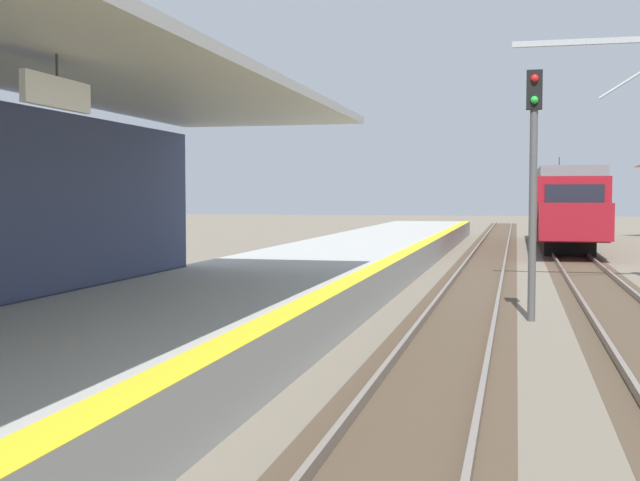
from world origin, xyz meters
name	(u,v)px	position (x,y,z in m)	size (l,w,h in m)	color
station_platform	(239,302)	(-2.50, 16.00, 0.45)	(5.00, 80.00, 0.91)	#A8A8A3
track_pair_nearest_platform	(467,303)	(1.90, 20.00, 0.05)	(2.34, 120.00, 0.16)	#4C3D2D
track_pair_middle	(616,307)	(5.30, 20.00, 0.05)	(2.34, 120.00, 0.16)	#4C3D2D
approaching_train	(563,205)	(5.30, 43.47, 2.18)	(2.93, 19.60, 4.76)	maroon
rail_signal_post	(533,168)	(3.35, 17.73, 3.19)	(0.32, 0.34, 5.20)	#4C4C4C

